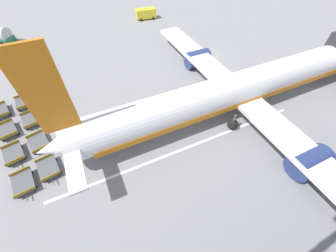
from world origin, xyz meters
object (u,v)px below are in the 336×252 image
baggage_dolly_row_mid_a_col_c (39,142)px  baggage_dolly_row_mid_a_col_d (48,168)px  baggage_dolly_row_near_col_c (14,154)px  baggage_dolly_row_near_col_d (23,183)px  service_van (146,13)px  baggage_dolly_row_mid_a_col_b (31,120)px  airplane (248,86)px  baggage_dolly_row_near_col_b (7,130)px  baggage_dolly_row_mid_a_col_a (24,102)px  baggage_dolly_row_near_col_a (0,111)px

baggage_dolly_row_mid_a_col_c → baggage_dolly_row_mid_a_col_d: 3.92m
baggage_dolly_row_near_col_c → baggage_dolly_row_near_col_d: size_ratio=1.01×
baggage_dolly_row_near_col_d → service_van: bearing=138.5°
baggage_dolly_row_mid_a_col_b → baggage_dolly_row_mid_a_col_c: size_ratio=0.99×
baggage_dolly_row_near_col_d → baggage_dolly_row_mid_a_col_b: bearing=170.4°
airplane → baggage_dolly_row_near_col_d: airplane is taller
baggage_dolly_row_near_col_b → baggage_dolly_row_mid_a_col_a: size_ratio=1.02×
baggage_dolly_row_mid_a_col_a → baggage_dolly_row_mid_a_col_d: size_ratio=1.00×
airplane → baggage_dolly_row_mid_a_col_c: airplane is taller
baggage_dolly_row_near_col_b → baggage_dolly_row_mid_a_col_d: 8.24m
baggage_dolly_row_near_col_b → baggage_dolly_row_near_col_c: 3.99m
service_van → baggage_dolly_row_near_col_b: (22.87, -28.44, -0.65)m
baggage_dolly_row_mid_a_col_c → baggage_dolly_row_near_col_b: bearing=-141.5°
service_van → baggage_dolly_row_mid_a_col_c: bearing=-43.9°
baggage_dolly_row_near_col_b → baggage_dolly_row_near_col_a: bearing=-170.6°
airplane → baggage_dolly_row_mid_a_col_a: (-13.89, -24.88, -2.42)m
baggage_dolly_row_near_col_d → baggage_dolly_row_mid_a_col_a: same height
baggage_dolly_row_near_col_b → baggage_dolly_row_mid_a_col_a: 4.83m
service_van → baggage_dolly_row_near_col_d: service_van is taller
airplane → baggage_dolly_row_mid_a_col_a: airplane is taller
airplane → baggage_dolly_row_mid_a_col_d: 23.80m
airplane → service_van: (-32.38, 1.53, -1.77)m
airplane → baggage_dolly_row_near_col_c: bearing=-101.8°
baggage_dolly_row_mid_a_col_a → baggage_dolly_row_mid_a_col_b: (3.85, 0.47, 0.00)m
baggage_dolly_row_near_col_b → baggage_dolly_row_mid_a_col_a: same height
airplane → baggage_dolly_row_mid_a_col_a: 28.60m
baggage_dolly_row_near_col_b → baggage_dolly_row_mid_a_col_a: (-4.38, 2.03, 0.00)m
service_van → baggage_dolly_row_near_col_b: size_ratio=1.32×
baggage_dolly_row_mid_a_col_d → baggage_dolly_row_near_col_c: bearing=-141.1°
baggage_dolly_row_mid_a_col_d → baggage_dolly_row_near_col_b: bearing=-156.2°
baggage_dolly_row_mid_a_col_d → airplane: bearing=85.2°
baggage_dolly_row_mid_a_col_c → baggage_dolly_row_mid_a_col_d: bearing=6.2°
baggage_dolly_row_mid_a_col_a → baggage_dolly_row_mid_a_col_b: same height
baggage_dolly_row_near_col_b → baggage_dolly_row_mid_a_col_b: same height
baggage_dolly_row_near_col_b → baggage_dolly_row_mid_a_col_c: same height
baggage_dolly_row_mid_a_col_c → baggage_dolly_row_near_col_c: bearing=-82.3°
baggage_dolly_row_near_col_b → baggage_dolly_row_mid_a_col_c: 4.65m
baggage_dolly_row_near_col_b → baggage_dolly_row_near_col_c: (3.97, 0.44, 0.00)m
airplane → baggage_dolly_row_mid_a_col_b: airplane is taller
baggage_dolly_row_near_col_c → baggage_dolly_row_mid_a_col_d: bearing=38.9°
airplane → baggage_dolly_row_near_col_c: 27.15m
baggage_dolly_row_mid_a_col_b → baggage_dolly_row_mid_a_col_c: bearing=5.4°
baggage_dolly_row_near_col_a → baggage_dolly_row_near_col_d: (12.04, 1.72, 0.00)m
baggage_dolly_row_near_col_a → baggage_dolly_row_mid_a_col_c: (7.64, 3.56, 0.00)m
baggage_dolly_row_near_col_a → baggage_dolly_row_mid_a_col_b: size_ratio=1.00×
airplane → baggage_dolly_row_near_col_b: airplane is taller
baggage_dolly_row_near_col_a → baggage_dolly_row_near_col_b: bearing=9.4°
airplane → baggage_dolly_row_near_col_d: bearing=-93.2°
baggage_dolly_row_near_col_c → baggage_dolly_row_mid_a_col_c: size_ratio=1.00×
baggage_dolly_row_near_col_a → baggage_dolly_row_mid_a_col_a: (-0.39, 2.69, 0.00)m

